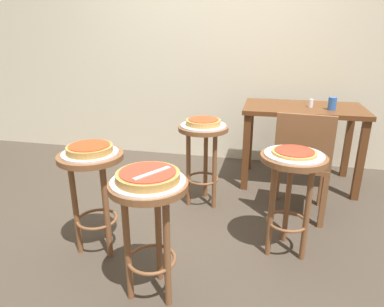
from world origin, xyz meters
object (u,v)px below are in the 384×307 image
at_px(serving_plate_rear, 203,125).
at_px(cup_near_edge, 332,104).
at_px(stool_leftside, 291,182).
at_px(dining_table, 302,120).
at_px(serving_plate_foreground, 148,181).
at_px(stool_middle, 93,180).
at_px(pizza_middle, 90,149).
at_px(wooden_chair, 302,161).
at_px(serving_plate_leftside, 294,155).
at_px(serving_plate_middle, 90,153).
at_px(pizza_foreground, 148,176).
at_px(condiment_shaker, 311,103).
at_px(stool_rear, 203,147).
at_px(stool_foreground, 150,213).
at_px(pizza_rear, 203,122).
at_px(pizza_leftside, 294,152).
at_px(pizza_server_knife, 152,173).

bearing_deg(serving_plate_rear, cup_near_edge, 26.98).
bearing_deg(stool_leftside, dining_table, 83.29).
height_order(serving_plate_foreground, stool_middle, serving_plate_foreground).
bearing_deg(pizza_middle, wooden_chair, 29.63).
bearing_deg(serving_plate_leftside, cup_near_edge, 71.47).
distance_m(serving_plate_middle, dining_table, 1.97).
distance_m(pizza_foreground, stool_middle, 0.62).
bearing_deg(serving_plate_middle, pizza_foreground, -32.93).
height_order(serving_plate_middle, cup_near_edge, cup_near_edge).
distance_m(pizza_foreground, condiment_shaker, 1.95).
bearing_deg(serving_plate_middle, serving_plate_foreground, -32.93).
bearing_deg(stool_rear, serving_plate_middle, -124.26).
bearing_deg(stool_foreground, pizza_rear, 87.01).
relative_size(serving_plate_foreground, wooden_chair, 0.44).
xyz_separation_m(pizza_middle, cup_near_edge, (1.58, 1.33, 0.09)).
bearing_deg(serving_plate_rear, wooden_chair, -4.05).
bearing_deg(serving_plate_rear, pizza_foreground, -92.99).
relative_size(pizza_rear, dining_table, 0.26).
distance_m(pizza_rear, cup_near_edge, 1.16).
bearing_deg(pizza_leftside, serving_plate_leftside, 180.00).
xyz_separation_m(pizza_middle, pizza_leftside, (1.22, 0.25, -0.01)).
height_order(stool_middle, serving_plate_middle, serving_plate_middle).
bearing_deg(pizza_leftside, pizza_middle, -168.40).
bearing_deg(pizza_foreground, serving_plate_rear, 87.01).
bearing_deg(condiment_shaker, pizza_rear, -145.24).
xyz_separation_m(pizza_foreground, condiment_shaker, (0.92, 1.72, 0.07)).
bearing_deg(condiment_shaker, stool_foreground, -118.16).
height_order(pizza_middle, pizza_leftside, pizza_middle).
relative_size(dining_table, condiment_shaker, 14.48).
relative_size(pizza_foreground, stool_middle, 0.47).
distance_m(dining_table, pizza_server_knife, 1.96).
distance_m(stool_middle, pizza_rear, 1.00).
bearing_deg(stool_middle, serving_plate_leftside, 11.60).
relative_size(stool_middle, serving_plate_leftside, 1.91).
bearing_deg(cup_near_edge, pizza_foreground, -123.47).
distance_m(stool_middle, stool_rear, 0.97).
bearing_deg(stool_foreground, wooden_chair, 52.15).
distance_m(pizza_foreground, serving_plate_rear, 1.12).
bearing_deg(serving_plate_rear, condiment_shaker, 34.76).
relative_size(stool_leftside, dining_table, 0.64).
xyz_separation_m(pizza_leftside, pizza_server_knife, (-0.70, -0.59, 0.04)).
xyz_separation_m(stool_foreground, serving_plate_leftside, (0.73, 0.57, 0.18)).
relative_size(serving_plate_rear, wooden_chair, 0.43).
relative_size(stool_foreground, pizza_foreground, 2.13).
height_order(dining_table, cup_near_edge, cup_near_edge).
distance_m(pizza_middle, condiment_shaker, 1.99).
bearing_deg(wooden_chair, serving_plate_foreground, -127.85).
xyz_separation_m(stool_middle, stool_leftside, (1.22, 0.25, 0.00)).
height_order(serving_plate_middle, pizza_leftside, pizza_leftside).
bearing_deg(stool_leftside, wooden_chair, 78.38).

